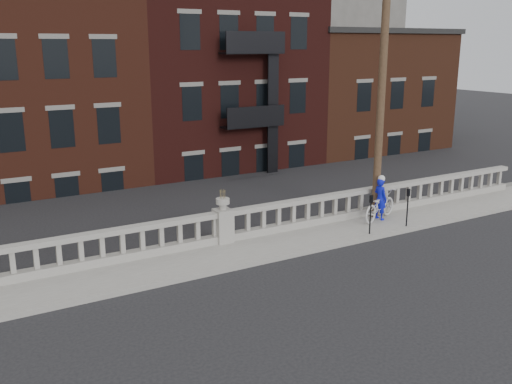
{
  "coord_description": "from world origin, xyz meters",
  "views": [
    {
      "loc": [
        -7.96,
        -11.84,
        6.43
      ],
      "look_at": [
        0.8,
        3.2,
        1.89
      ],
      "focal_mm": 40.0,
      "sensor_mm": 36.0,
      "label": 1
    }
  ],
  "objects": [
    {
      "name": "parking_meter_b",
      "position": [
        4.67,
        2.15,
        1.0
      ],
      "size": [
        0.1,
        0.09,
        1.36
      ],
      "color": "black",
      "rests_on": "sidewalk"
    },
    {
      "name": "sidewalk",
      "position": [
        0.0,
        3.0,
        0.07
      ],
      "size": [
        32.0,
        2.2,
        0.15
      ],
      "primitive_type": "cube",
      "color": "gray",
      "rests_on": "ground"
    },
    {
      "name": "bicycle",
      "position": [
        6.08,
        3.24,
        0.7
      ],
      "size": [
        2.2,
        1.42,
        1.09
      ],
      "primitive_type": "imported",
      "rotation": [
        0.0,
        0.0,
        1.93
      ],
      "color": "silver",
      "rests_on": "sidewalk"
    },
    {
      "name": "parking_meter_c",
      "position": [
        6.38,
        2.15,
        1.0
      ],
      "size": [
        0.1,
        0.09,
        1.36
      ],
      "color": "black",
      "rests_on": "sidewalk"
    },
    {
      "name": "ground",
      "position": [
        0.0,
        0.0,
        0.0
      ],
      "size": [
        120.0,
        120.0,
        0.0
      ],
      "primitive_type": "plane",
      "color": "black",
      "rests_on": "ground"
    },
    {
      "name": "balustrade",
      "position": [
        0.0,
        3.95,
        0.64
      ],
      "size": [
        28.0,
        0.34,
        1.03
      ],
      "color": "gray",
      "rests_on": "sidewalk"
    },
    {
      "name": "utility_pole",
      "position": [
        6.2,
        3.6,
        5.24
      ],
      "size": [
        1.6,
        0.28,
        10.0
      ],
      "color": "#422D1E",
      "rests_on": "sidewalk"
    },
    {
      "name": "cyclist",
      "position": [
        6.12,
        3.26,
        0.93
      ],
      "size": [
        0.41,
        0.59,
        1.55
      ],
      "primitive_type": "imported",
      "rotation": [
        0.0,
        0.0,
        1.64
      ],
      "color": "#0D14C5",
      "rests_on": "sidewalk"
    },
    {
      "name": "planter_pedestal",
      "position": [
        0.0,
        3.95,
        0.83
      ],
      "size": [
        0.55,
        0.55,
        1.76
      ],
      "color": "gray",
      "rests_on": "sidewalk"
    },
    {
      "name": "lower_level",
      "position": [
        0.56,
        23.04,
        2.63
      ],
      "size": [
        80.0,
        44.0,
        20.8
      ],
      "color": "#605E59",
      "rests_on": "ground"
    }
  ]
}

